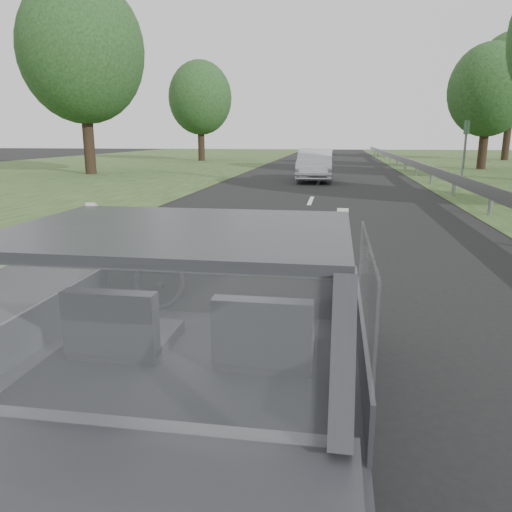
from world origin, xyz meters
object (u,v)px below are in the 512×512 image
(subject_car, at_px, (205,333))
(other_car, at_px, (315,165))
(highway_sign, at_px, (465,149))
(cat, at_px, (259,252))

(subject_car, height_order, other_car, subject_car)
(highway_sign, bearing_deg, subject_car, -81.84)
(cat, xyz_separation_m, other_car, (-0.44, 18.26, -0.41))
(subject_car, height_order, cat, subject_car)
(subject_car, bearing_deg, cat, 70.36)
(subject_car, distance_m, cat, 0.75)
(cat, bearing_deg, highway_sign, 75.98)
(cat, bearing_deg, other_car, 93.79)
(highway_sign, bearing_deg, other_car, -132.89)
(subject_car, distance_m, other_car, 18.89)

